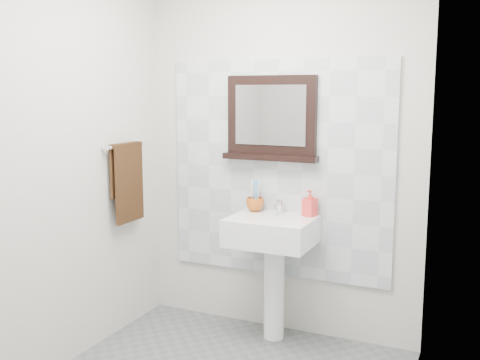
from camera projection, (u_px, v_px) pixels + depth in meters
name	position (u px, v px, depth m)	size (l,w,h in m)	color
back_wall	(279.00, 155.00, 3.88)	(2.00, 0.01, 2.50)	beige
front_wall	(48.00, 220.00, 1.90)	(2.00, 0.01, 2.50)	beige
left_wall	(53.00, 166.00, 3.30)	(0.01, 2.20, 2.50)	beige
right_wall	(402.00, 190.00, 2.47)	(0.01, 2.20, 2.50)	beige
splashback	(278.00, 170.00, 3.88)	(1.60, 0.02, 1.50)	silver
pedestal_sink	(272.00, 244.00, 3.74)	(0.55, 0.44, 0.96)	white
toothbrush_cup	(255.00, 204.00, 3.90)	(0.12, 0.12, 0.10)	#B75215
toothbrushes	(255.00, 194.00, 3.89)	(0.05, 0.04, 0.21)	white
soap_dispenser	(310.00, 203.00, 3.74)	(0.08, 0.08, 0.18)	#F01C3B
framed_mirror	(271.00, 120.00, 3.82)	(0.68, 0.11, 0.57)	black
towel_bar	(125.00, 146.00, 3.84)	(0.07, 0.40, 0.03)	silver
hand_towel	(127.00, 176.00, 3.87)	(0.06, 0.30, 0.55)	black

